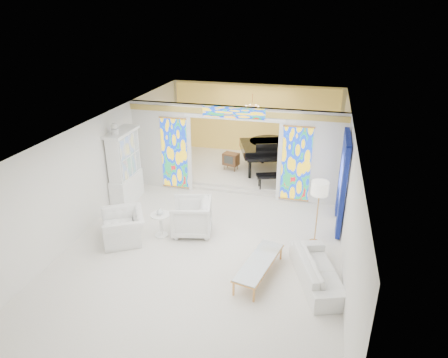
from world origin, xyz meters
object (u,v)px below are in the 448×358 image
(china_cabinet, at_px, (125,168))
(grand_piano, at_px, (267,148))
(coffee_table, at_px, (259,262))
(armchair_left, at_px, (123,227))
(armchair_right, at_px, (191,217))
(tv_console, at_px, (231,159))
(sofa, at_px, (319,270))

(china_cabinet, relative_size, grand_piano, 0.80)
(china_cabinet, relative_size, coffee_table, 1.38)
(armchair_left, relative_size, armchair_right, 1.13)
(grand_piano, bearing_deg, china_cabinet, -157.54)
(coffee_table, distance_m, tv_console, 6.25)
(armchair_left, distance_m, grand_piano, 6.45)
(sofa, relative_size, coffee_table, 1.10)
(china_cabinet, distance_m, grand_piano, 5.32)
(armchair_left, height_order, armchair_right, armchair_right)
(tv_console, bearing_deg, china_cabinet, -117.64)
(sofa, distance_m, tv_console, 6.72)
(armchair_right, height_order, grand_piano, grand_piano)
(coffee_table, relative_size, tv_console, 3.03)
(china_cabinet, relative_size, sofa, 1.25)
(grand_piano, height_order, tv_console, grand_piano)
(coffee_table, bearing_deg, armchair_left, 169.71)
(grand_piano, bearing_deg, coffee_table, -101.50)
(china_cabinet, bearing_deg, armchair_right, -27.29)
(china_cabinet, distance_m, sofa, 6.80)
(coffee_table, bearing_deg, tv_console, 109.31)
(armchair_left, relative_size, grand_piano, 0.36)
(grand_piano, xyz_separation_m, tv_console, (-1.27, -0.47, -0.40))
(china_cabinet, bearing_deg, armchair_left, -65.73)
(coffee_table, height_order, grand_piano, grand_piano)
(tv_console, bearing_deg, armchair_right, -76.73)
(china_cabinet, xyz_separation_m, coffee_table, (4.80, -2.87, -0.78))
(sofa, distance_m, grand_piano, 6.64)
(sofa, relative_size, tv_console, 3.34)
(china_cabinet, xyz_separation_m, armchair_left, (0.98, -2.17, -0.77))
(armchair_left, bearing_deg, grand_piano, 121.21)
(china_cabinet, bearing_deg, coffee_table, -30.83)
(armchair_right, distance_m, grand_piano, 5.07)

